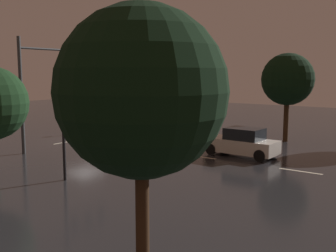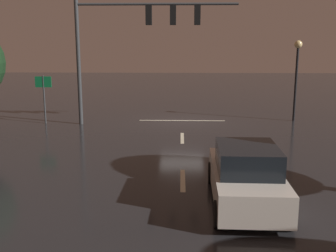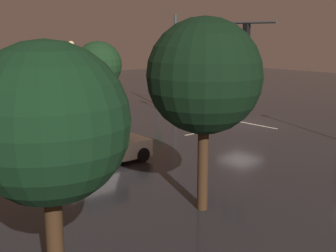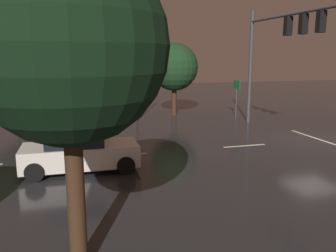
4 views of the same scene
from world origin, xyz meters
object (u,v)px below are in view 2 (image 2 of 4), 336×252
object	(u,v)px
traffic_signal_assembly	(134,30)
street_lamp_left_kerb	(297,64)
route_sign	(44,89)
car_approaching	(246,176)

from	to	relation	value
traffic_signal_assembly	street_lamp_left_kerb	bearing A→B (deg)	-171.64
traffic_signal_assembly	route_sign	distance (m)	6.04
traffic_signal_assembly	car_approaching	size ratio (longest dim) A/B	1.96
car_approaching	route_sign	distance (m)	14.74
traffic_signal_assembly	car_approaching	distance (m)	12.71
route_sign	car_approaching	bearing A→B (deg)	129.96
traffic_signal_assembly	street_lamp_left_kerb	world-z (taller)	traffic_signal_assembly
street_lamp_left_kerb	car_approaching	bearing A→B (deg)	69.08
route_sign	traffic_signal_assembly	bearing A→B (deg)	178.69
traffic_signal_assembly	car_approaching	bearing A→B (deg)	111.13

